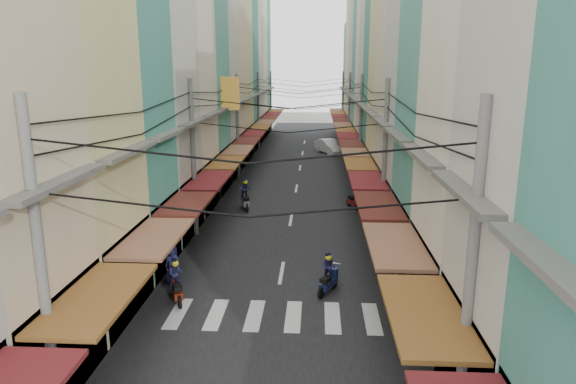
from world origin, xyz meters
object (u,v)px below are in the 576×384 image
(white_car, at_px, (329,153))
(market_umbrella, at_px, (453,274))
(bicycle, at_px, (413,286))
(traffic_sign, at_px, (405,229))

(white_car, relative_size, market_umbrella, 1.91)
(white_car, distance_m, bicycle, 33.23)
(white_car, bearing_deg, bicycle, -109.87)
(bicycle, bearing_deg, market_umbrella, -170.18)
(white_car, distance_m, market_umbrella, 37.75)
(bicycle, height_order, market_umbrella, market_umbrella)
(bicycle, distance_m, traffic_sign, 2.62)
(white_car, xyz_separation_m, bicycle, (2.72, -33.12, 0.00))
(white_car, xyz_separation_m, market_umbrella, (3.03, -37.56, 2.37))
(white_car, height_order, bicycle, white_car)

